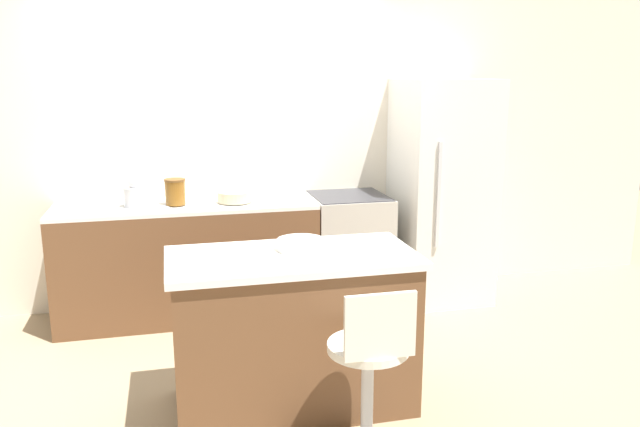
{
  "coord_description": "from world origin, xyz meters",
  "views": [
    {
      "loc": [
        -0.39,
        -4.38,
        1.85
      ],
      "look_at": [
        0.57,
        -0.43,
        0.94
      ],
      "focal_mm": 35.0,
      "sensor_mm": 36.0,
      "label": 1
    }
  ],
  "objects_px": {
    "stool_chair": "(369,377)",
    "kettle": "(136,194)",
    "oven_range": "(349,249)",
    "mixing_bowl": "(235,197)",
    "refrigerator": "(441,191)"
  },
  "relations": [
    {
      "from": "oven_range",
      "to": "kettle",
      "type": "distance_m",
      "value": 1.72
    },
    {
      "from": "kettle",
      "to": "mixing_bowl",
      "type": "xyz_separation_m",
      "value": [
        0.72,
        0.0,
        -0.05
      ]
    },
    {
      "from": "oven_range",
      "to": "kettle",
      "type": "height_order",
      "value": "kettle"
    },
    {
      "from": "refrigerator",
      "to": "kettle",
      "type": "height_order",
      "value": "refrigerator"
    },
    {
      "from": "oven_range",
      "to": "stool_chair",
      "type": "distance_m",
      "value": 2.2
    },
    {
      "from": "oven_range",
      "to": "refrigerator",
      "type": "height_order",
      "value": "refrigerator"
    },
    {
      "from": "mixing_bowl",
      "to": "kettle",
      "type": "bearing_deg",
      "value": 180.0
    },
    {
      "from": "refrigerator",
      "to": "mixing_bowl",
      "type": "xyz_separation_m",
      "value": [
        -1.69,
        0.0,
        0.03
      ]
    },
    {
      "from": "kettle",
      "to": "mixing_bowl",
      "type": "distance_m",
      "value": 0.72
    },
    {
      "from": "refrigerator",
      "to": "stool_chair",
      "type": "bearing_deg",
      "value": -121.86
    },
    {
      "from": "kettle",
      "to": "oven_range",
      "type": "bearing_deg",
      "value": 1.57
    },
    {
      "from": "stool_chair",
      "to": "kettle",
      "type": "bearing_deg",
      "value": 118.16
    },
    {
      "from": "stool_chair",
      "to": "mixing_bowl",
      "type": "height_order",
      "value": "mixing_bowl"
    },
    {
      "from": "stool_chair",
      "to": "kettle",
      "type": "xyz_separation_m",
      "value": [
        -1.12,
        2.09,
        0.54
      ]
    },
    {
      "from": "mixing_bowl",
      "to": "refrigerator",
      "type": "bearing_deg",
      "value": -0.16
    }
  ]
}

